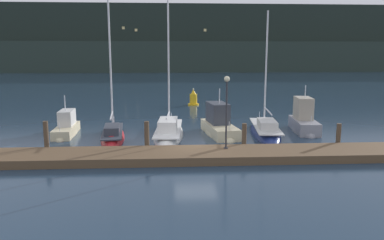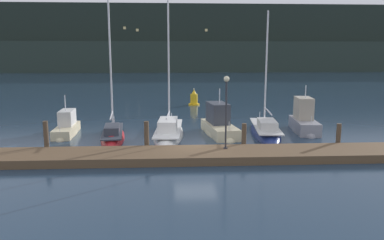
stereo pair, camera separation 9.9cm
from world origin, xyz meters
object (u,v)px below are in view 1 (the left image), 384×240
(sailboat_berth_5, at_px, (265,132))
(channel_buoy, at_px, (193,99))
(motorboat_berth_6, at_px, (304,125))
(dock_lamppost, at_px, (227,101))
(sailboat_berth_2, at_px, (113,137))
(motorboat_berth_4, at_px, (219,129))
(motorboat_berth_1, at_px, (67,131))
(sailboat_berth_3, at_px, (169,133))

(sailboat_berth_5, bearing_deg, channel_buoy, 105.34)
(motorboat_berth_6, height_order, dock_lamppost, dock_lamppost)
(sailboat_berth_2, relative_size, dock_lamppost, 2.62)
(sailboat_berth_5, xyz_separation_m, dock_lamppost, (-3.71, -5.71, 3.04))
(dock_lamppost, bearing_deg, motorboat_berth_6, 43.43)
(sailboat_berth_5, relative_size, dock_lamppost, 2.29)
(motorboat_berth_6, xyz_separation_m, channel_buoy, (-7.24, 14.55, 0.24))
(dock_lamppost, bearing_deg, sailboat_berth_2, 145.13)
(motorboat_berth_4, relative_size, motorboat_berth_6, 1.18)
(motorboat_berth_1, xyz_separation_m, dock_lamppost, (10.47, -6.33, 2.88))
(motorboat_berth_1, height_order, motorboat_berth_6, motorboat_berth_6)
(sailboat_berth_2, height_order, channel_buoy, sailboat_berth_2)
(sailboat_berth_3, bearing_deg, motorboat_berth_1, 174.29)
(sailboat_berth_3, relative_size, dock_lamppost, 3.13)
(sailboat_berth_3, height_order, motorboat_berth_4, sailboat_berth_3)
(sailboat_berth_5, height_order, motorboat_berth_6, sailboat_berth_5)
(motorboat_berth_1, distance_m, motorboat_berth_4, 10.87)
(motorboat_berth_6, bearing_deg, sailboat_berth_5, -167.09)
(sailboat_berth_5, distance_m, channel_buoy, 15.82)
(motorboat_berth_6, bearing_deg, dock_lamppost, -136.57)
(motorboat_berth_1, bearing_deg, motorboat_berth_4, -3.00)
(sailboat_berth_3, height_order, dock_lamppost, sailboat_berth_3)
(motorboat_berth_4, xyz_separation_m, sailboat_berth_5, (3.32, -0.05, -0.25))
(motorboat_berth_1, bearing_deg, sailboat_berth_2, -22.73)
(sailboat_berth_3, xyz_separation_m, channel_buoy, (2.74, 15.36, 0.54))
(motorboat_berth_6, relative_size, channel_buoy, 2.57)
(sailboat_berth_3, distance_m, motorboat_berth_4, 3.60)
(motorboat_berth_1, xyz_separation_m, sailboat_berth_2, (3.47, -1.45, -0.16))
(sailboat_berth_3, height_order, channel_buoy, sailboat_berth_3)
(motorboat_berth_1, xyz_separation_m, channel_buoy, (10.00, 14.63, 0.41))
(motorboat_berth_4, relative_size, dock_lamppost, 1.40)
(motorboat_berth_4, xyz_separation_m, dock_lamppost, (-0.39, -5.76, 2.79))
(sailboat_berth_2, bearing_deg, channel_buoy, 67.90)
(sailboat_berth_2, xyz_separation_m, sailboat_berth_3, (3.79, 0.73, 0.03))
(sailboat_berth_2, height_order, sailboat_berth_5, sailboat_berth_2)
(motorboat_berth_4, distance_m, dock_lamppost, 6.42)
(motorboat_berth_4, bearing_deg, dock_lamppost, -93.86)
(channel_buoy, distance_m, dock_lamppost, 21.11)
(sailboat_berth_5, xyz_separation_m, channel_buoy, (-4.18, 15.25, 0.57))
(channel_buoy, height_order, dock_lamppost, dock_lamppost)
(sailboat_berth_5, distance_m, motorboat_berth_6, 3.16)
(motorboat_berth_6, height_order, channel_buoy, motorboat_berth_6)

